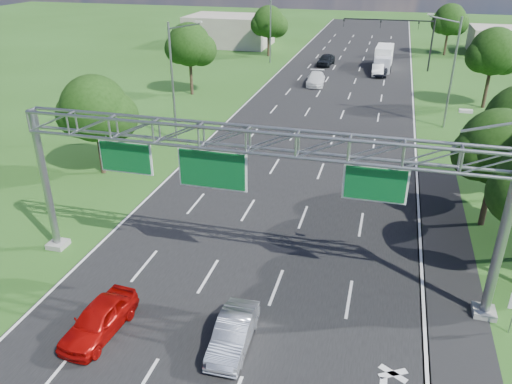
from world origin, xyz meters
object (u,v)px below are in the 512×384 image
(traffic_signal, at_px, (406,32))
(silver_sedan, at_px, (233,333))
(box_truck, at_px, (384,58))
(sign_gantry, at_px, (250,152))
(red_coupe, at_px, (99,319))

(traffic_signal, distance_m, silver_sedan, 58.44)
(box_truck, bearing_deg, silver_sedan, -91.39)
(sign_gantry, bearing_deg, traffic_signal, 82.32)
(sign_gantry, height_order, silver_sedan, sign_gantry)
(red_coupe, distance_m, silver_sedan, 5.92)
(sign_gantry, relative_size, traffic_signal, 1.92)
(traffic_signal, height_order, silver_sedan, traffic_signal)
(silver_sedan, bearing_deg, sign_gantry, 95.55)
(silver_sedan, xyz_separation_m, box_truck, (3.93, 58.48, 0.74))
(sign_gantry, bearing_deg, box_truck, 85.14)
(red_coupe, height_order, silver_sedan, red_coupe)
(red_coupe, bearing_deg, box_truck, 85.04)
(red_coupe, bearing_deg, silver_sedan, 11.87)
(traffic_signal, bearing_deg, red_coupe, -101.93)
(sign_gantry, height_order, red_coupe, sign_gantry)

